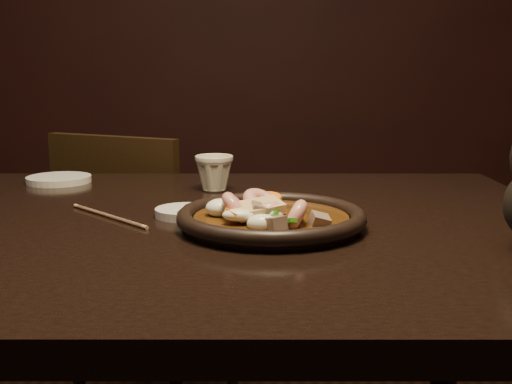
{
  "coord_description": "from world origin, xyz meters",
  "views": [
    {
      "loc": [
        0.29,
        -0.98,
        0.99
      ],
      "look_at": [
        0.29,
        -0.03,
        0.8
      ],
      "focal_mm": 45.0,
      "sensor_mm": 36.0,
      "label": 1
    }
  ],
  "objects_px": {
    "plate": "(271,219)",
    "tea_cup": "(214,172)",
    "chair": "(142,271)",
    "table": "(72,267)"
  },
  "relations": [
    {
      "from": "chair",
      "to": "plate",
      "type": "distance_m",
      "value": 0.85
    },
    {
      "from": "chair",
      "to": "tea_cup",
      "type": "distance_m",
      "value": 0.59
    },
    {
      "from": "chair",
      "to": "tea_cup",
      "type": "relative_size",
      "value": 11.04
    },
    {
      "from": "table",
      "to": "chair",
      "type": "distance_m",
      "value": 0.71
    },
    {
      "from": "chair",
      "to": "plate",
      "type": "xyz_separation_m",
      "value": [
        0.33,
        -0.72,
        0.32
      ]
    },
    {
      "from": "plate",
      "to": "tea_cup",
      "type": "distance_m",
      "value": 0.31
    },
    {
      "from": "chair",
      "to": "plate",
      "type": "height_order",
      "value": "chair"
    },
    {
      "from": "plate",
      "to": "tea_cup",
      "type": "xyz_separation_m",
      "value": [
        -0.1,
        0.29,
        0.02
      ]
    },
    {
      "from": "tea_cup",
      "to": "chair",
      "type": "bearing_deg",
      "value": 117.82
    },
    {
      "from": "table",
      "to": "chair",
      "type": "relative_size",
      "value": 1.95
    }
  ]
}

